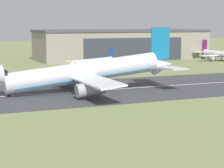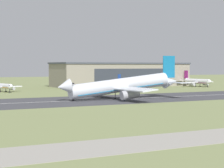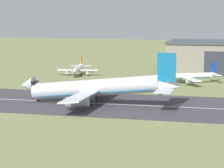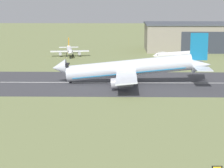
# 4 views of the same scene
# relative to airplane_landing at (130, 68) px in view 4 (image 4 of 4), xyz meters

# --- Properties ---
(ground_plane) EXTENTS (756.79, 756.79, 0.00)m
(ground_plane) POSITION_rel_airplane_landing_xyz_m (14.58, -49.21, -4.94)
(ground_plane) COLOR #7A8451
(runway_strip) EXTENTS (516.79, 40.28, 0.06)m
(runway_strip) POSITION_rel_airplane_landing_xyz_m (14.58, 1.58, -4.91)
(runway_strip) COLOR #3D3D42
(runway_strip) RESTS_ON ground_plane
(runway_centreline) EXTENTS (465.11, 0.70, 0.01)m
(runway_centreline) POSITION_rel_airplane_landing_xyz_m (14.58, 1.58, -4.87)
(runway_centreline) COLOR silver
(runway_centreline) RESTS_ON runway_strip
(airplane_landing) EXTENTS (49.93, 43.69, 16.02)m
(airplane_landing) POSITION_rel_airplane_landing_xyz_m (0.00, 0.00, 0.00)
(airplane_landing) COLOR silver
(airplane_landing) RESTS_ON ground_plane
(airplane_parked_west) EXTENTS (25.05, 22.45, 7.89)m
(airplane_parked_west) POSITION_rel_airplane_landing_xyz_m (21.57, 51.42, -2.21)
(airplane_parked_west) COLOR white
(airplane_parked_west) RESTS_ON ground_plane
(airplane_parked_far_east) EXTENTS (17.76, 21.98, 7.86)m
(airplane_parked_far_east) POSITION_rel_airplane_landing_xyz_m (-26.42, 64.72, -2.17)
(airplane_parked_far_east) COLOR white
(airplane_parked_far_east) RESTS_ON ground_plane
(runway_sign) EXTENTS (1.62, 0.14, 1.46)m
(runway_sign) POSITION_rel_airplane_landing_xyz_m (11.85, -71.49, -3.85)
(runway_sign) COLOR #4C4C51
(runway_sign) RESTS_ON ground_plane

